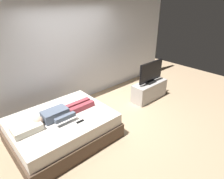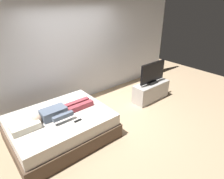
# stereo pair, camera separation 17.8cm
# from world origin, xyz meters

# --- Properties ---
(ground_plane) EXTENTS (10.00, 10.00, 0.00)m
(ground_plane) POSITION_xyz_m (0.00, 0.00, 0.00)
(ground_plane) COLOR tan
(back_wall) EXTENTS (6.40, 0.10, 2.80)m
(back_wall) POSITION_xyz_m (0.40, 1.51, 1.40)
(back_wall) COLOR silver
(back_wall) RESTS_ON ground
(bed) EXTENTS (1.95, 1.54, 0.54)m
(bed) POSITION_xyz_m (-1.06, 0.26, 0.26)
(bed) COLOR brown
(bed) RESTS_ON ground
(pillow) EXTENTS (0.48, 0.34, 0.12)m
(pillow) POSITION_xyz_m (-1.71, 0.26, 0.60)
(pillow) COLOR silver
(pillow) RESTS_ON bed
(person) EXTENTS (1.26, 0.46, 0.18)m
(person) POSITION_xyz_m (-1.03, 0.27, 0.62)
(person) COLOR slate
(person) RESTS_ON bed
(remote) EXTENTS (0.15, 0.04, 0.02)m
(remote) POSITION_xyz_m (-0.88, -0.13, 0.55)
(remote) COLOR black
(remote) RESTS_ON bed
(tv_stand) EXTENTS (1.10, 0.40, 0.50)m
(tv_stand) POSITION_xyz_m (1.62, 0.17, 0.25)
(tv_stand) COLOR #B7B2AD
(tv_stand) RESTS_ON ground
(tv) EXTENTS (0.88, 0.20, 0.59)m
(tv) POSITION_xyz_m (1.62, 0.17, 0.78)
(tv) COLOR black
(tv) RESTS_ON tv_stand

